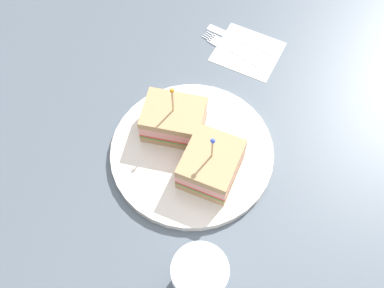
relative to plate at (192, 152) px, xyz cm
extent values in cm
cube|color=#4C5660|center=(0.00, 0.00, -1.66)|extent=(105.77, 105.77, 2.00)
cylinder|color=silver|center=(0.00, 0.00, 0.00)|extent=(26.07, 26.07, 1.33)
cube|color=tan|center=(1.20, 4.69, 1.41)|extent=(10.92, 10.14, 1.48)
cube|color=#478438|center=(1.20, 4.69, 2.35)|extent=(10.92, 10.14, 0.40)
cube|color=red|center=(1.20, 4.69, 2.80)|extent=(10.92, 10.14, 0.50)
cube|color=#E59389|center=(1.20, 4.69, 3.79)|extent=(10.92, 10.14, 1.49)
cube|color=tan|center=(1.20, 4.69, 5.28)|extent=(10.92, 10.14, 1.48)
cylinder|color=tan|center=(1.20, 4.69, 7.84)|extent=(0.30, 0.30, 5.11)
sphere|color=blue|center=(1.20, 4.69, 10.39)|extent=(0.70, 0.70, 0.70)
cube|color=tan|center=(-1.33, -4.85, 1.32)|extent=(10.72, 11.72, 1.30)
cube|color=#478438|center=(-1.33, -4.85, 2.17)|extent=(10.72, 11.72, 0.40)
cube|color=red|center=(-1.33, -4.85, 2.62)|extent=(10.72, 11.72, 0.50)
cube|color=#E59389|center=(-1.33, -4.85, 3.74)|extent=(10.72, 11.72, 1.73)
cube|color=tan|center=(-1.33, -4.85, 5.26)|extent=(10.72, 11.72, 1.30)
cylinder|color=tan|center=(-1.33, -4.85, 8.16)|extent=(0.30, 0.30, 5.81)
sphere|color=orange|center=(-1.33, -4.85, 11.07)|extent=(0.70, 0.70, 0.70)
cylinder|color=gold|center=(15.77, 14.21, 2.46)|extent=(6.40, 6.40, 6.24)
cylinder|color=white|center=(15.77, 14.21, 4.14)|extent=(7.28, 7.28, 9.61)
cube|color=beige|center=(-23.07, -5.66, -0.59)|extent=(12.47, 13.33, 0.15)
cube|color=silver|center=(-21.45, -5.54, -0.49)|extent=(0.65, 7.88, 0.35)
cube|color=silver|center=(-21.41, -11.28, -0.49)|extent=(2.22, 3.61, 0.35)
cube|color=silver|center=(-22.15, -13.49, -0.49)|extent=(0.19, 2.00, 0.35)
cube|color=silver|center=(-21.65, -13.48, -0.49)|extent=(0.19, 2.00, 0.35)
cube|color=silver|center=(-21.15, -13.48, -0.49)|extent=(0.19, 2.00, 0.35)
cube|color=silver|center=(-20.65, -13.48, -0.49)|extent=(0.19, 2.00, 0.35)
cube|color=silver|center=(-24.69, -5.77, -0.49)|extent=(1.82, 8.26, 0.35)
cube|color=silver|center=(-23.81, -11.64, -0.49)|extent=(2.52, 7.15, 0.24)
camera|label=1|loc=(28.24, 23.18, 66.84)|focal=44.48mm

